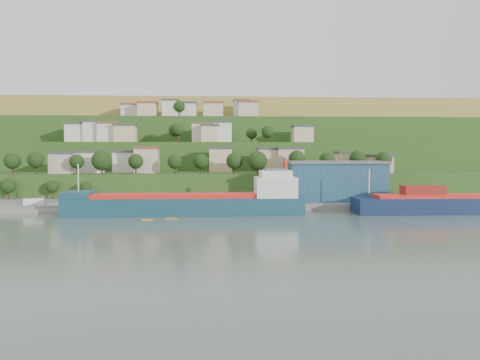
{
  "coord_description": "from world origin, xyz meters",
  "views": [
    {
      "loc": [
        5.8,
        -122.75,
        17.13
      ],
      "look_at": [
        13.42,
        15.0,
        9.39
      ],
      "focal_mm": 35.0,
      "sensor_mm": 36.0,
      "label": 1
    }
  ],
  "objects": [
    {
      "name": "pebble_beach",
      "position": [
        -55.0,
        22.0,
        0.0
      ],
      "size": [
        40.0,
        18.0,
        2.4
      ],
      "primitive_type": "cube",
      "color": "slate",
      "rests_on": "ground"
    },
    {
      "name": "caravan",
      "position": [
        -48.15,
        19.16,
        2.52
      ],
      "size": [
        6.11,
        4.33,
        2.63
      ],
      "primitive_type": "cube",
      "rotation": [
        0.0,
        0.0,
        0.39
      ],
      "color": "silver",
      "rests_on": "pebble_beach"
    },
    {
      "name": "ground",
      "position": [
        0.0,
        0.0,
        0.0
      ],
      "size": [
        500.0,
        500.0,
        0.0
      ],
      "primitive_type": "plane",
      "color": "#4A5951",
      "rests_on": "ground"
    },
    {
      "name": "kayak_orange",
      "position": [
        -11.64,
        -1.16,
        0.21
      ],
      "size": [
        2.92,
        0.91,
        0.72
      ],
      "rotation": [
        0.0,
        0.0,
        0.14
      ],
      "color": "orange",
      "rests_on": "ground"
    },
    {
      "name": "quay",
      "position": [
        20.0,
        28.0,
        0.0
      ],
      "size": [
        220.0,
        26.0,
        4.0
      ],
      "primitive_type": "cube",
      "color": "slate",
      "rests_on": "ground"
    },
    {
      "name": "cargo_ship_far",
      "position": [
        77.76,
        7.99,
        2.53
      ],
      "size": [
        58.97,
        10.36,
        15.99
      ],
      "rotation": [
        0.0,
        0.0,
        -0.01
      ],
      "color": "#0D193C",
      "rests_on": "ground"
    },
    {
      "name": "cargo_ship_near",
      "position": [
        -0.3,
        9.52,
        2.74
      ],
      "size": [
        66.84,
        11.07,
        17.16
      ],
      "rotation": [
        0.0,
        0.0,
        0.01
      ],
      "color": "#133C48",
      "rests_on": "ground"
    },
    {
      "name": "kayak_yellow",
      "position": [
        -5.47,
        0.38,
        0.25
      ],
      "size": [
        3.41,
        1.07,
        0.84
      ],
      "rotation": [
        0.0,
        0.0,
        -0.15
      ],
      "color": "orange",
      "rests_on": "ground"
    },
    {
      "name": "dinghy",
      "position": [
        -42.23,
        20.3,
        1.65
      ],
      "size": [
        4.58,
        1.85,
        0.9
      ],
      "primitive_type": "cube",
      "rotation": [
        0.0,
        0.0,
        0.03
      ],
      "color": "silver",
      "rests_on": "pebble_beach"
    },
    {
      "name": "warehouse",
      "position": [
        45.43,
        28.1,
        8.43
      ],
      "size": [
        32.33,
        21.26,
        12.8
      ],
      "rotation": [
        0.0,
        0.0,
        -0.07
      ],
      "color": "navy",
      "rests_on": "quay"
    },
    {
      "name": "hillside",
      "position": [
        -0.01,
        168.66,
        0.09
      ],
      "size": [
        360.0,
        211.48,
        96.0
      ],
      "color": "#284719",
      "rests_on": "ground"
    }
  ]
}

